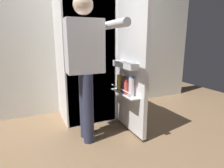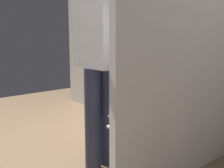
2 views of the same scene
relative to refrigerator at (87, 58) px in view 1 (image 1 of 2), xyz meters
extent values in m
plane|color=brown|center=(-0.03, -0.53, -0.87)|extent=(6.14, 6.14, 0.00)
cube|color=silver|center=(-0.03, 0.43, 0.47)|extent=(4.40, 0.10, 2.68)
cube|color=white|center=(-0.03, 0.05, 0.00)|extent=(0.69, 0.66, 1.74)
cube|color=white|center=(-0.03, -0.27, 0.00)|extent=(0.65, 0.01, 1.70)
cube|color=white|center=(-0.03, -0.23, -0.01)|extent=(0.61, 0.09, 0.01)
cube|color=white|center=(0.34, -0.61, 0.00)|extent=(0.05, 0.67, 1.68)
cube|color=white|center=(0.26, -0.61, -0.38)|extent=(0.11, 0.53, 0.01)
cylinder|color=silver|center=(0.21, -0.61, -0.32)|extent=(0.01, 0.51, 0.01)
cube|color=white|center=(0.26, -0.61, -0.03)|extent=(0.10, 0.45, 0.07)
cylinder|color=gold|center=(0.27, -0.47, -0.28)|extent=(0.07, 0.07, 0.18)
cylinder|color=#BC8419|center=(0.27, -0.47, -0.18)|extent=(0.06, 0.06, 0.02)
cylinder|color=#DB4C47|center=(0.26, -0.66, -0.30)|extent=(0.06, 0.06, 0.14)
cylinder|color=#B22D28|center=(0.26, -0.66, -0.22)|extent=(0.05, 0.05, 0.02)
cylinder|color=#333842|center=(0.27, -0.57, -0.27)|extent=(0.06, 0.06, 0.20)
cylinder|color=silver|center=(0.27, -0.57, -0.16)|extent=(0.04, 0.04, 0.02)
cylinder|color=white|center=(0.27, -0.77, -0.26)|extent=(0.06, 0.06, 0.21)
cylinder|color=#335BB2|center=(0.27, -0.77, -0.15)|extent=(0.05, 0.05, 0.02)
cylinder|color=#2D334C|center=(-0.21, -0.53, -0.48)|extent=(0.12, 0.12, 0.78)
cylinder|color=#2D334C|center=(-0.21, -0.67, -0.48)|extent=(0.12, 0.12, 0.78)
cube|color=silver|center=(-0.21, -0.60, 0.18)|extent=(0.39, 0.23, 0.55)
sphere|color=beige|center=(-0.21, -0.60, 0.59)|extent=(0.20, 0.20, 0.20)
cylinder|color=silver|center=(-0.21, -0.41, 0.16)|extent=(0.08, 0.08, 0.52)
cylinder|color=silver|center=(0.04, -0.80, 0.40)|extent=(0.09, 0.52, 0.08)
camera|label=1|loc=(-0.77, -2.52, 0.25)|focal=30.11mm
camera|label=2|loc=(1.38, -1.83, 0.15)|focal=44.12mm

